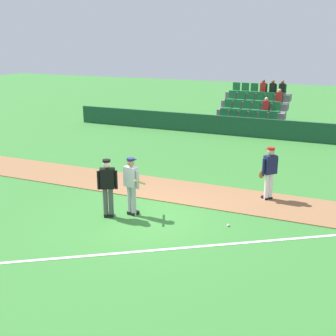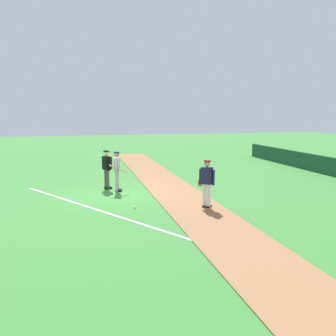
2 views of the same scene
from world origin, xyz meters
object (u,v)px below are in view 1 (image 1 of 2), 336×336
(umpire_home_plate, at_px, (108,185))
(runner_navy_jersey, at_px, (269,172))
(baseball, at_px, (228,225))
(batter_grey_jersey, at_px, (132,184))

(umpire_home_plate, relative_size, runner_navy_jersey, 1.00)
(runner_navy_jersey, height_order, baseball, runner_navy_jersey)
(batter_grey_jersey, bearing_deg, baseball, 6.53)
(umpire_home_plate, distance_m, baseball, 3.64)
(umpire_home_plate, xyz_separation_m, runner_navy_jersey, (4.04, 3.23, -0.04))
(batter_grey_jersey, relative_size, baseball, 23.78)
(batter_grey_jersey, xyz_separation_m, baseball, (2.86, 0.33, -0.93))
(batter_grey_jersey, height_order, umpire_home_plate, same)
(runner_navy_jersey, bearing_deg, baseball, -103.65)
(batter_grey_jersey, bearing_deg, umpire_home_plate, -145.47)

